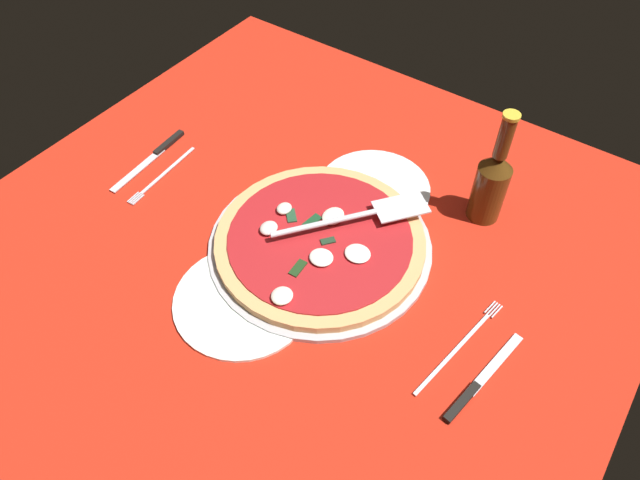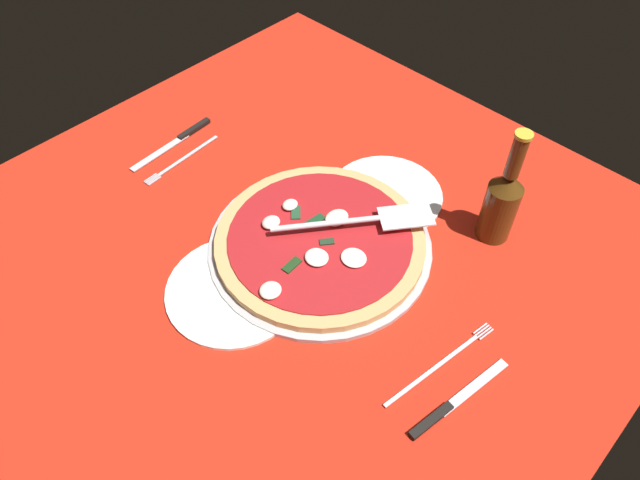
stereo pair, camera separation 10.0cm
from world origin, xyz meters
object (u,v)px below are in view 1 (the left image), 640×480
at_px(place_setting_near, 159,166).
at_px(beer_bottle, 491,183).
at_px(dinner_plate_right, 244,301).
at_px(pizza, 320,241).
at_px(place_setting_far, 468,367).
at_px(pizza_server, 359,216).
at_px(dinner_plate_left, 374,189).

relative_size(place_setting_near, beer_bottle, 0.89).
xyz_separation_m(dinner_plate_right, beer_bottle, (-0.40, 0.23, 0.08)).
height_order(place_setting_near, beer_bottle, beer_bottle).
xyz_separation_m(pizza, place_setting_near, (0.01, -0.38, -0.02)).
height_order(dinner_plate_right, place_setting_near, place_setting_near).
height_order(place_setting_far, beer_bottle, beer_bottle).
distance_m(dinner_plate_right, beer_bottle, 0.46).
bearing_deg(place_setting_far, pizza, 87.66).
relative_size(dinner_plate_right, pizza_server, 0.93).
bearing_deg(place_setting_near, place_setting_far, 82.14).
distance_m(dinner_plate_right, place_setting_near, 0.38).
bearing_deg(dinner_plate_right, pizza, 168.21).
bearing_deg(dinner_plate_right, place_setting_near, -113.64).
xyz_separation_m(place_setting_near, beer_bottle, (-0.25, 0.57, 0.08)).
height_order(dinner_plate_left, beer_bottle, beer_bottle).
bearing_deg(dinner_plate_left, pizza_server, 17.06).
relative_size(place_setting_near, place_setting_far, 0.90).
height_order(dinner_plate_left, place_setting_far, place_setting_far).
relative_size(pizza, pizza_server, 1.50).
bearing_deg(place_setting_near, pizza_server, 96.86).
bearing_deg(pizza, place_setting_near, -88.28).
bearing_deg(beer_bottle, dinner_plate_right, -29.94).
bearing_deg(dinner_plate_left, place_setting_near, -63.62).
xyz_separation_m(place_setting_far, beer_bottle, (-0.29, -0.12, 0.08)).
distance_m(dinner_plate_right, pizza, 0.17).
bearing_deg(place_setting_far, beer_bottle, 30.37).
height_order(pizza, pizza_server, pizza_server).
height_order(pizza, beer_bottle, beer_bottle).
height_order(dinner_plate_right, pizza_server, pizza_server).
bearing_deg(pizza, dinner_plate_left, 179.76).
distance_m(pizza, pizza_server, 0.08).
distance_m(dinner_plate_right, place_setting_far, 0.36).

